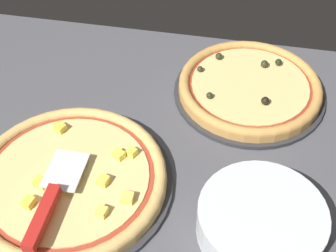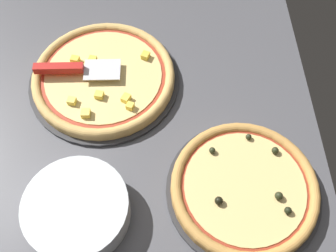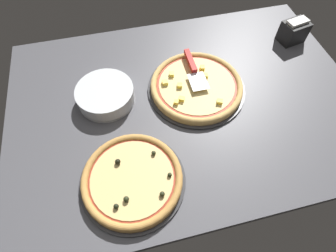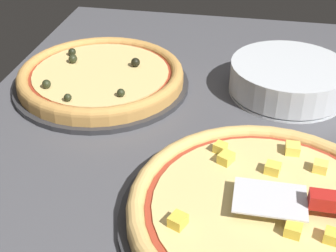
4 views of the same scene
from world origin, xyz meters
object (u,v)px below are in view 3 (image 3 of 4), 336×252
at_px(napkin_holder, 294,31).
at_px(plate_stack, 105,95).
at_px(pizza_front, 196,86).
at_px(pizza_back, 132,179).
at_px(serving_spatula, 192,65).

bearing_deg(napkin_holder, plate_stack, 9.92).
distance_m(pizza_front, plate_stack, 0.37).
height_order(pizza_front, plate_stack, plate_stack).
bearing_deg(plate_stack, napkin_holder, -170.08).
distance_m(plate_stack, napkin_holder, 0.91).
relative_size(pizza_front, pizza_back, 1.14).
distance_m(pizza_front, napkin_holder, 0.56).
relative_size(pizza_back, plate_stack, 1.46).
xyz_separation_m(pizza_back, serving_spatula, (-0.33, -0.42, 0.03)).
relative_size(serving_spatula, plate_stack, 0.98).
bearing_deg(serving_spatula, pizza_back, 52.23).
bearing_deg(serving_spatula, plate_stack, 8.37).
relative_size(pizza_front, napkin_holder, 2.98).
bearing_deg(plate_stack, serving_spatula, -171.63).
height_order(serving_spatula, napkin_holder, napkin_holder).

